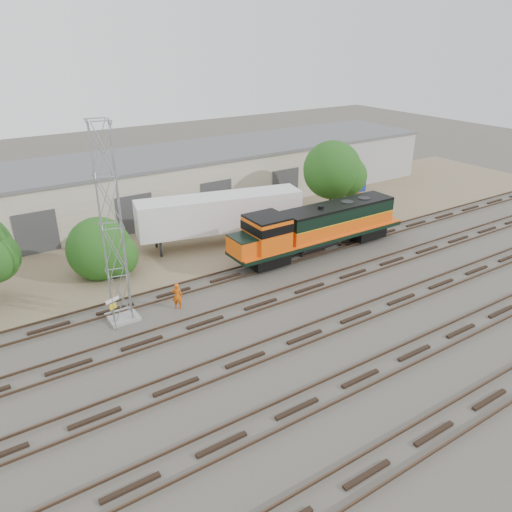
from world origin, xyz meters
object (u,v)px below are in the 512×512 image
signal_tower (112,230)px  worker (177,296)px  locomotive (317,227)px  semi_trailer (224,213)px

signal_tower → worker: bearing=-12.1°
locomotive → worker: locomotive is taller
locomotive → signal_tower: 16.62m
signal_tower → semi_trailer: signal_tower is taller
locomotive → semi_trailer: semi_trailer is taller
signal_tower → worker: signal_tower is taller
signal_tower → semi_trailer: (11.19, 6.98, -3.19)m
locomotive → semi_trailer: bearing=130.9°
locomotive → semi_trailer: size_ratio=1.14×
locomotive → signal_tower: size_ratio=1.31×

